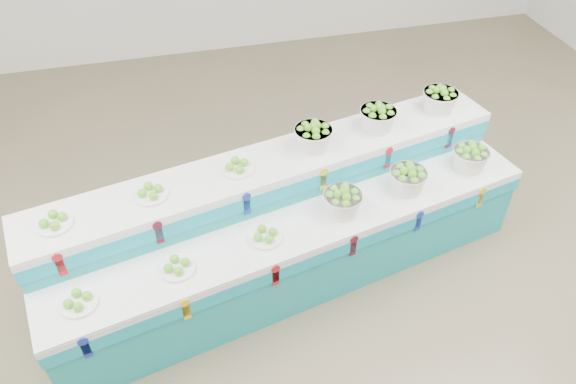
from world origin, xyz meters
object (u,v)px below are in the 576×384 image
(basket_lower_left, at_px, (342,202))
(plate_upper_mid, at_px, (150,192))
(display_stand, at_px, (288,225))
(basket_upper_right, at_px, (440,99))

(basket_lower_left, bearing_deg, plate_upper_mid, 171.75)
(display_stand, height_order, plate_upper_mid, plate_upper_mid)
(plate_upper_mid, bearing_deg, basket_lower_left, -8.25)
(display_stand, distance_m, basket_upper_right, 1.75)
(plate_upper_mid, height_order, basket_upper_right, basket_upper_right)
(display_stand, distance_m, basket_lower_left, 0.54)
(display_stand, relative_size, basket_lower_left, 13.06)
(display_stand, distance_m, plate_upper_mid, 1.17)
(plate_upper_mid, relative_size, basket_upper_right, 0.83)
(basket_lower_left, distance_m, plate_upper_mid, 1.45)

